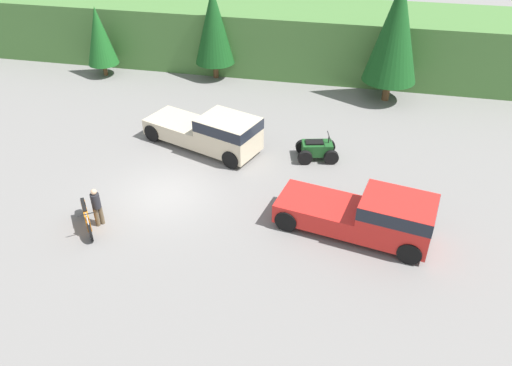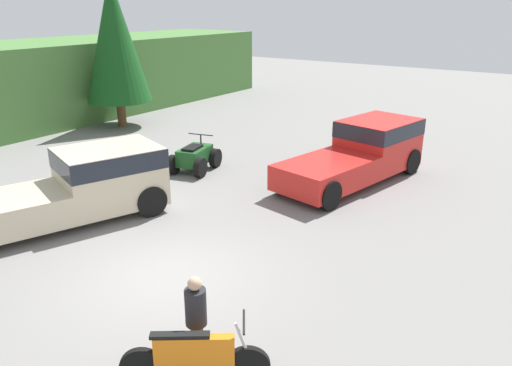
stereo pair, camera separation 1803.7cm
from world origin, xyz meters
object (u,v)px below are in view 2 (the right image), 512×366
Objects in this scene: dirt_bike at (195,360)px; quad_atv at (195,157)px; pickup_truck_second at (77,185)px; rider_person at (196,319)px; pickup_truck_red at (363,150)px.

dirt_bike is 10.65m from quad_atv.
pickup_truck_second reaches higher than rider_person.
quad_atv is (8.06, 6.97, -0.02)m from dirt_bike.
rider_person reaches higher than quad_atv.
dirt_bike is (-3.06, -6.78, -0.49)m from pickup_truck_second.
pickup_truck_red is 10.33m from rider_person.
dirt_bike is at bearing -94.25° from pickup_truck_second.
pickup_truck_red and pickup_truck_second have the same top height.
dirt_bike is at bearing -106.99° from rider_person.
pickup_truck_red is at bearing 45.55° from rider_person.
pickup_truck_second is at bearing 168.51° from quad_atv.
pickup_truck_second is 2.91× the size of quad_atv.
pickup_truck_second is 3.74× the size of rider_person.
pickup_truck_second is 7.46m from dirt_bike.
rider_person is (-10.22, -1.53, -0.09)m from pickup_truck_red.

